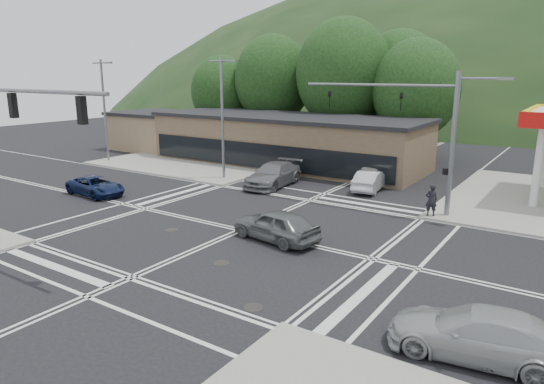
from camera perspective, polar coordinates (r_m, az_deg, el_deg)
The scene contains 21 objects.
ground at distance 25.10m, azimuth -3.67°, elevation -4.49°, with size 120.00×120.00×0.00m, color black.
sidewalk_nw at distance 45.61m, azimuth -7.23°, elevation 3.91°, with size 16.00×16.00×0.15m, color gray.
commercial_row at distance 42.77m, azimuth 1.62°, elevation 5.97°, with size 24.00×8.00×4.00m, color brown.
commercial_nw at distance 53.00m, azimuth -13.29°, elevation 6.93°, with size 8.00×7.00×3.60m, color #846B4F.
hill_north at distance 110.11m, azimuth 26.40°, elevation 8.37°, with size 252.00×126.00×140.00m, color #1A3216.
tree_n_a at distance 51.50m, azimuth 0.12°, elevation 13.06°, with size 8.00×8.00×11.75m.
tree_n_b at distance 47.53m, azimuth 8.41°, elevation 13.63°, with size 9.00×9.00×12.98m.
tree_n_c at distance 44.97m, azimuth 16.58°, elevation 11.54°, with size 7.60×7.60×10.87m.
tree_n_d at distance 54.31m, azimuth -5.87°, elevation 11.66°, with size 6.80×6.80×9.76m.
tree_n_e at distance 49.70m, azimuth 14.69°, elevation 12.59°, with size 8.40×8.40×11.98m.
streetlight_nw at distance 36.23m, azimuth -5.80°, elevation 9.32°, with size 2.50×0.25×9.00m.
streetlight_w at distance 45.99m, azimuth -19.09°, elevation 9.60°, with size 2.50×0.25×9.00m.
signal_mast_ne at distance 28.25m, azimuth 18.16°, elevation 7.47°, with size 11.65×0.30×8.00m.
signal_mast_sw at distance 23.66m, azimuth -29.15°, elevation 5.39°, with size 9.14×0.28×8.00m.
car_blue_west at distance 34.00m, azimuth -20.06°, elevation 0.67°, with size 2.05×4.44×1.23m, color #0E1A3F.
car_grey_center at distance 23.32m, azimuth 0.47°, elevation -3.90°, with size 1.83×4.55×1.55m, color #5B5F60.
car_silver_east at distance 15.41m, azimuth 23.14°, elevation -15.08°, with size 2.05×5.03×1.46m, color #9EA1A5.
car_queue_a at distance 33.86m, azimuth 11.49°, elevation 1.34°, with size 1.49×4.27×1.41m, color silver.
car_queue_b at distance 36.06m, azimuth 11.92°, elevation 2.18°, with size 1.80×4.47×1.52m, color beige.
car_northbound at distance 34.50m, azimuth 0.16°, elevation 2.06°, with size 2.31×5.67×1.65m, color slate.
pedestrian at distance 28.13m, azimuth 18.23°, elevation -0.92°, with size 0.65×0.43×1.79m, color black.
Camera 1 is at (14.54, -18.86, 7.91)m, focal length 32.00 mm.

